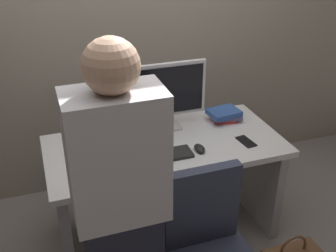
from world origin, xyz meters
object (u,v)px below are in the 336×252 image
(mouse, at_px, (199,148))
(cell_phone, at_px, (246,141))
(monitor, at_px, (166,93))
(person_at_desk, at_px, (121,214))
(book_stack, at_px, (224,115))
(keyboard, at_px, (157,157))
(cup_near_keyboard, at_px, (113,161))
(desk, at_px, (165,172))

(mouse, distance_m, cell_phone, 0.32)
(monitor, bearing_deg, person_at_desk, -119.80)
(book_stack, bearing_deg, monitor, 176.68)
(person_at_desk, bearing_deg, cell_phone, 30.67)
(monitor, bearing_deg, keyboard, -116.81)
(mouse, bearing_deg, person_at_desk, -137.95)
(person_at_desk, xyz_separation_m, cup_near_keyboard, (0.08, 0.54, -0.07))
(keyboard, height_order, mouse, mouse)
(cup_near_keyboard, bearing_deg, mouse, 1.50)
(monitor, xyz_separation_m, cup_near_keyboard, (-0.44, -0.36, -0.21))
(mouse, xyz_separation_m, book_stack, (0.32, 0.32, 0.03))
(desk, height_order, cell_phone, cell_phone)
(keyboard, bearing_deg, desk, 55.38)
(monitor, distance_m, keyboard, 0.45)
(keyboard, bearing_deg, monitor, 63.90)
(monitor, bearing_deg, book_stack, -3.32)
(book_stack, xyz_separation_m, cell_phone, (-0.00, -0.32, -0.04))
(desk, bearing_deg, mouse, -41.82)
(desk, distance_m, cup_near_keyboard, 0.48)
(person_at_desk, xyz_separation_m, monitor, (0.51, 0.90, 0.14))
(desk, height_order, cup_near_keyboard, cup_near_keyboard)
(mouse, distance_m, cup_near_keyboard, 0.54)
(person_at_desk, height_order, mouse, person_at_desk)
(monitor, xyz_separation_m, keyboard, (-0.17, -0.34, -0.25))
(person_at_desk, bearing_deg, book_stack, 43.05)
(desk, distance_m, monitor, 0.52)
(person_at_desk, relative_size, cup_near_keyboard, 17.40)
(cup_near_keyboard, distance_m, book_stack, 0.92)
(monitor, distance_m, cell_phone, 0.60)
(cup_near_keyboard, bearing_deg, person_at_desk, -98.02)
(cup_near_keyboard, bearing_deg, monitor, 39.25)
(desk, bearing_deg, monitor, 70.63)
(person_at_desk, distance_m, cell_phone, 1.09)
(person_at_desk, height_order, keyboard, person_at_desk)
(desk, xyz_separation_m, keyboard, (-0.10, -0.15, 0.23))
(person_at_desk, bearing_deg, keyboard, 58.47)
(desk, relative_size, mouse, 14.84)
(desk, xyz_separation_m, monitor, (0.07, 0.19, 0.48))
(cup_near_keyboard, height_order, cell_phone, cup_near_keyboard)
(person_at_desk, bearing_deg, monitor, 60.20)
(mouse, bearing_deg, desk, 138.18)
(monitor, distance_m, cup_near_keyboard, 0.60)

